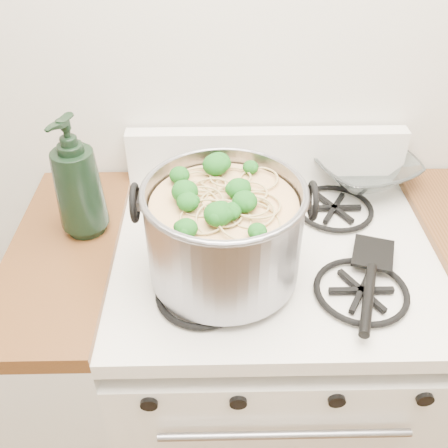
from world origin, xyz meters
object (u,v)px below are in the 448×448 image
(gas_range, at_px, (265,369))
(stock_pot, at_px, (224,232))
(spatula, at_px, (374,251))
(bottle, at_px, (76,177))
(glass_bowl, at_px, (362,174))

(gas_range, bearing_deg, stock_pot, -144.54)
(stock_pot, xyz_separation_m, spatula, (0.34, 0.04, -0.10))
(stock_pot, bearing_deg, bottle, 154.70)
(gas_range, height_order, bottle, bottle)
(stock_pot, distance_m, spatula, 0.36)
(spatula, relative_size, glass_bowl, 2.84)
(spatula, distance_m, glass_bowl, 0.33)
(gas_range, distance_m, stock_pot, 0.61)
(glass_bowl, bearing_deg, gas_range, -133.99)
(glass_bowl, xyz_separation_m, bottle, (-0.73, -0.21, 0.13))
(spatula, bearing_deg, stock_pot, -154.09)
(stock_pot, bearing_deg, spatula, 7.44)
(gas_range, distance_m, spatula, 0.55)
(spatula, height_order, bottle, bottle)
(bottle, bearing_deg, gas_range, 14.58)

